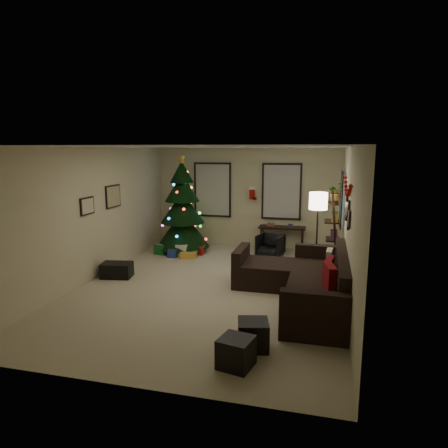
{
  "coord_description": "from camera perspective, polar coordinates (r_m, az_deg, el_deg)",
  "views": [
    {
      "loc": [
        2.1,
        -7.3,
        2.66
      ],
      "look_at": [
        0.1,
        0.6,
        1.15
      ],
      "focal_mm": 32.51,
      "sensor_mm": 36.0,
      "label": 1
    }
  ],
  "objects": [
    {
      "name": "gallery",
      "position": [
        7.31,
        17.04,
        1.49
      ],
      "size": [
        0.03,
        1.25,
        0.54
      ],
      "color": "black",
      "rests_on": "wall_right"
    },
    {
      "name": "sofa",
      "position": [
        7.44,
        11.33,
        -8.15
      ],
      "size": [
        2.11,
        3.05,
        0.92
      ],
      "color": "black",
      "rests_on": "floor"
    },
    {
      "name": "window_back_left",
      "position": [
        11.24,
        -1.61,
        4.83
      ],
      "size": [
        1.05,
        0.06,
        1.5
      ],
      "color": "#728CB2",
      "rests_on": "wall_back"
    },
    {
      "name": "floor",
      "position": [
        8.04,
        -1.76,
        -8.81
      ],
      "size": [
        7.0,
        7.0,
        0.0
      ],
      "primitive_type": "plane",
      "color": "#B7AB8B",
      "rests_on": "ground"
    },
    {
      "name": "wall_right",
      "position": [
        7.42,
        17.07,
        -0.13
      ],
      "size": [
        0.0,
        7.0,
        7.0
      ],
      "primitive_type": "plane",
      "rotation": [
        1.57,
        0.0,
        -1.57
      ],
      "color": "beige",
      "rests_on": "floor"
    },
    {
      "name": "stocking_right",
      "position": [
        10.88,
        4.02,
        4.38
      ],
      "size": [
        0.2,
        0.05,
        0.36
      ],
      "color": "#990F0C",
      "rests_on": "wall_back"
    },
    {
      "name": "art_map",
      "position": [
        9.33,
        -15.34,
        3.77
      ],
      "size": [
        0.04,
        0.6,
        0.5
      ],
      "color": "black",
      "rests_on": "wall_left"
    },
    {
      "name": "bookshelf",
      "position": [
        9.04,
        15.19,
        -1.37
      ],
      "size": [
        0.3,
        0.52,
        1.77
      ],
      "color": "black",
      "rests_on": "floor"
    },
    {
      "name": "wall_left",
      "position": [
        8.72,
        -17.81,
        1.36
      ],
      "size": [
        0.0,
        7.0,
        7.0
      ],
      "primitive_type": "plane",
      "rotation": [
        1.57,
        0.0,
        1.57
      ],
      "color": "beige",
      "rests_on": "floor"
    },
    {
      "name": "christmas_tree",
      "position": [
        10.6,
        -5.86,
        1.81
      ],
      "size": [
        1.39,
        1.39,
        2.58
      ],
      "rotation": [
        0.0,
        0.0,
        0.25
      ],
      "color": "black",
      "rests_on": "floor"
    },
    {
      "name": "pillow_red_a",
      "position": [
        6.64,
        14.61,
        -7.56
      ],
      "size": [
        0.22,
        0.49,
        0.48
      ],
      "primitive_type": "cube",
      "rotation": [
        0.0,
        0.0,
        0.21
      ],
      "color": "maroon",
      "rests_on": "sofa"
    },
    {
      "name": "ceiling",
      "position": [
        7.59,
        -1.88,
        10.8
      ],
      "size": [
        7.0,
        7.0,
        0.0
      ],
      "primitive_type": "plane",
      "rotation": [
        3.14,
        0.0,
        0.0
      ],
      "color": "white",
      "rests_on": "floor"
    },
    {
      "name": "pillow_cream",
      "position": [
        7.85,
        14.58,
        -4.83
      ],
      "size": [
        0.13,
        0.38,
        0.37
      ],
      "primitive_type": "cube",
      "rotation": [
        0.0,
        0.0,
        -0.07
      ],
      "color": "beige",
      "rests_on": "sofa"
    },
    {
      "name": "desk",
      "position": [
        10.78,
        8.17,
        -0.76
      ],
      "size": [
        1.21,
        0.43,
        0.65
      ],
      "color": "black",
      "rests_on": "floor"
    },
    {
      "name": "ottoman_far",
      "position": [
        5.25,
        1.71,
        -17.6
      ],
      "size": [
        0.47,
        0.47,
        0.38
      ],
      "primitive_type": "cube",
      "rotation": [
        0.0,
        0.0,
        -0.22
      ],
      "color": "black",
      "rests_on": "floor"
    },
    {
      "name": "art_abstract",
      "position": [
        8.47,
        -18.69,
        2.42
      ],
      "size": [
        0.04,
        0.45,
        0.35
      ],
      "color": "black",
      "rests_on": "wall_left"
    },
    {
      "name": "wall_front",
      "position": [
        4.53,
        -14.17,
        -6.63
      ],
      "size": [
        5.0,
        0.0,
        5.0
      ],
      "primitive_type": "plane",
      "rotation": [
        -1.57,
        0.0,
        0.0
      ],
      "color": "beige",
      "rests_on": "floor"
    },
    {
      "name": "storage_bin",
      "position": [
        8.86,
        -14.84,
        -6.28
      ],
      "size": [
        0.68,
        0.51,
        0.31
      ],
      "primitive_type": "cube",
      "rotation": [
        0.0,
        0.0,
        0.17
      ],
      "color": "black",
      "rests_on": "floor"
    },
    {
      "name": "ottoman_near",
      "position": [
        5.68,
        4.12,
        -15.27
      ],
      "size": [
        0.49,
        0.49,
        0.39
      ],
      "primitive_type": "cube",
      "rotation": [
        0.0,
        0.0,
        0.23
      ],
      "color": "black",
      "rests_on": "floor"
    },
    {
      "name": "floor_lamp",
      "position": [
        8.63,
        13.09,
        2.41
      ],
      "size": [
        0.38,
        0.38,
        1.78
      ],
      "rotation": [
        0.0,
        0.0,
        -0.03
      ],
      "color": "black",
      "rests_on": "floor"
    },
    {
      "name": "garland",
      "position": [
        7.31,
        16.97,
        4.94
      ],
      "size": [
        0.08,
        1.9,
        0.3
      ],
      "primitive_type": null,
      "color": "#A5140C",
      "rests_on": "wall_right"
    },
    {
      "name": "pillow_red_b",
      "position": [
        7.15,
        14.6,
        -6.25
      ],
      "size": [
        0.16,
        0.43,
        0.42
      ],
      "primitive_type": "cube",
      "rotation": [
        0.0,
        0.0,
        -0.13
      ],
      "color": "maroon",
      "rests_on": "sofa"
    },
    {
      "name": "wall_back",
      "position": [
        11.08,
        3.18,
        3.69
      ],
      "size": [
        5.0,
        0.0,
        5.0
      ],
      "primitive_type": "plane",
      "rotation": [
        1.57,
        0.0,
        0.0
      ],
      "color": "beige",
      "rests_on": "floor"
    },
    {
      "name": "window_right_wall",
      "position": [
        9.92,
        16.27,
        3.37
      ],
      "size": [
        0.06,
        0.9,
        1.3
      ],
      "color": "#728CB2",
      "rests_on": "wall_right"
    },
    {
      "name": "desk_chair",
      "position": [
        10.23,
        6.53,
        -2.99
      ],
      "size": [
        0.65,
        0.63,
        0.57
      ],
      "primitive_type": "imported",
      "rotation": [
        0.0,
        0.0,
        -0.22
      ],
      "color": "black",
      "rests_on": "floor"
    },
    {
      "name": "stocking_left",
      "position": [
        11.19,
        2.59,
        4.82
      ],
      "size": [
        0.2,
        0.05,
        0.36
      ],
      "color": "#990F0C",
      "rests_on": "wall_back"
    },
    {
      "name": "window_back_right",
      "position": [
        10.88,
        8.09,
        4.54
      ],
      "size": [
        1.05,
        0.06,
        1.5
      ],
      "color": "#728CB2",
      "rests_on": "wall_back"
    },
    {
      "name": "presents",
      "position": [
        10.33,
        -5.89,
        -3.82
      ],
      "size": [
        1.23,
        0.7,
        0.3
      ],
      "rotation": [
        0.0,
        0.0,
        0.22
      ],
      "color": "silver",
      "rests_on": "floor"
    },
    {
      "name": "potted_plant",
      "position": [
        8.98,
        15.48,
        4.76
      ],
      "size": [
        0.61,
        0.6,
        0.51
      ],
      "primitive_type": "imported",
      "rotation": [
        0.0,
        0.0,
        0.65
      ],
      "color": "#4C4C4C",
      "rests_on": "bookshelf"
    }
  ]
}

